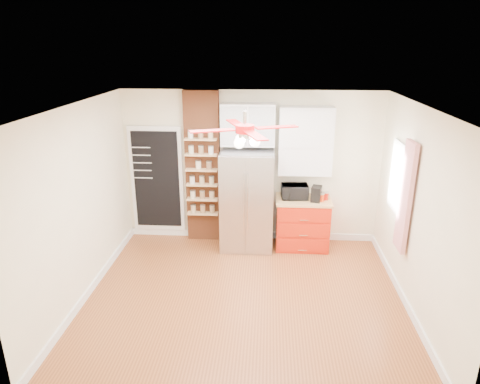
# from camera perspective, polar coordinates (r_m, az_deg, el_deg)

# --- Properties ---
(floor) EXTENTS (4.50, 4.50, 0.00)m
(floor) POSITION_cam_1_polar(r_m,az_deg,el_deg) (6.30, 0.57, -13.82)
(floor) COLOR #975326
(floor) RESTS_ON ground
(ceiling) EXTENTS (4.50, 4.50, 0.00)m
(ceiling) POSITION_cam_1_polar(r_m,az_deg,el_deg) (5.33, 0.67, 11.27)
(ceiling) COLOR white
(ceiling) RESTS_ON wall_back
(wall_back) EXTENTS (4.50, 0.02, 2.70)m
(wall_back) POSITION_cam_1_polar(r_m,az_deg,el_deg) (7.57, 1.49, 3.27)
(wall_back) COLOR beige
(wall_back) RESTS_ON floor
(wall_front) EXTENTS (4.50, 0.02, 2.70)m
(wall_front) POSITION_cam_1_polar(r_m,az_deg,el_deg) (3.90, -1.13, -13.30)
(wall_front) COLOR beige
(wall_front) RESTS_ON floor
(wall_left) EXTENTS (0.02, 4.00, 2.70)m
(wall_left) POSITION_cam_1_polar(r_m,az_deg,el_deg) (6.22, -20.58, -1.67)
(wall_left) COLOR beige
(wall_left) RESTS_ON floor
(wall_right) EXTENTS (0.02, 4.00, 2.70)m
(wall_right) POSITION_cam_1_polar(r_m,az_deg,el_deg) (6.00, 22.64, -2.71)
(wall_right) COLOR beige
(wall_right) RESTS_ON floor
(chalkboard) EXTENTS (0.95, 0.05, 1.95)m
(chalkboard) POSITION_cam_1_polar(r_m,az_deg,el_deg) (7.86, -11.02, 1.62)
(chalkboard) COLOR white
(chalkboard) RESTS_ON wall_back
(brick_pillar) EXTENTS (0.60, 0.16, 2.70)m
(brick_pillar) POSITION_cam_1_polar(r_m,az_deg,el_deg) (7.57, -4.98, 3.21)
(brick_pillar) COLOR brown
(brick_pillar) RESTS_ON floor
(fridge) EXTENTS (0.90, 0.70, 1.75)m
(fridge) POSITION_cam_1_polar(r_m,az_deg,el_deg) (7.37, 0.95, -1.08)
(fridge) COLOR #B2B2B7
(fridge) RESTS_ON floor
(upper_glass_cabinet) EXTENTS (0.90, 0.35, 0.70)m
(upper_glass_cabinet) POSITION_cam_1_polar(r_m,az_deg,el_deg) (7.22, 1.09, 9.00)
(upper_glass_cabinet) COLOR white
(upper_glass_cabinet) RESTS_ON wall_back
(red_cabinet) EXTENTS (0.94, 0.64, 0.90)m
(red_cabinet) POSITION_cam_1_polar(r_m,az_deg,el_deg) (7.59, 8.30, -4.10)
(red_cabinet) COLOR red
(red_cabinet) RESTS_ON floor
(upper_shelf_unit) EXTENTS (0.90, 0.30, 1.15)m
(upper_shelf_unit) POSITION_cam_1_polar(r_m,az_deg,el_deg) (7.31, 8.75, 6.72)
(upper_shelf_unit) COLOR white
(upper_shelf_unit) RESTS_ON wall_back
(window) EXTENTS (0.04, 0.75, 1.05)m
(window) POSITION_cam_1_polar(r_m,az_deg,el_deg) (6.73, 20.40, 1.74)
(window) COLOR white
(window) RESTS_ON wall_right
(curtain) EXTENTS (0.06, 0.40, 1.55)m
(curtain) POSITION_cam_1_polar(r_m,az_deg,el_deg) (6.25, 21.19, -0.65)
(curtain) COLOR red
(curtain) RESTS_ON wall_right
(ceiling_fan) EXTENTS (1.40, 1.40, 0.44)m
(ceiling_fan) POSITION_cam_1_polar(r_m,az_deg,el_deg) (5.37, 0.66, 8.35)
(ceiling_fan) COLOR silver
(ceiling_fan) RESTS_ON ceiling
(toaster_oven) EXTENTS (0.47, 0.34, 0.25)m
(toaster_oven) POSITION_cam_1_polar(r_m,az_deg,el_deg) (7.39, 7.29, 0.06)
(toaster_oven) COLOR black
(toaster_oven) RESTS_ON red_cabinet
(coffee_maker) EXTENTS (0.21, 0.26, 0.26)m
(coffee_maker) POSITION_cam_1_polar(r_m,az_deg,el_deg) (7.33, 10.16, -0.24)
(coffee_maker) COLOR black
(coffee_maker) RESTS_ON red_cabinet
(canister_left) EXTENTS (0.10, 0.10, 0.12)m
(canister_left) POSITION_cam_1_polar(r_m,az_deg,el_deg) (7.36, 10.78, -0.75)
(canister_left) COLOR red
(canister_left) RESTS_ON red_cabinet
(canister_right) EXTENTS (0.11, 0.11, 0.13)m
(canister_right) POSITION_cam_1_polar(r_m,az_deg,el_deg) (7.44, 11.33, -0.55)
(canister_right) COLOR #A21509
(canister_right) RESTS_ON red_cabinet
(pantry_jar_oats) EXTENTS (0.10, 0.10, 0.13)m
(pantry_jar_oats) POSITION_cam_1_polar(r_m,az_deg,el_deg) (7.45, -5.57, 3.62)
(pantry_jar_oats) COLOR beige
(pantry_jar_oats) RESTS_ON brick_pillar
(pantry_jar_beans) EXTENTS (0.13, 0.13, 0.12)m
(pantry_jar_beans) POSITION_cam_1_polar(r_m,az_deg,el_deg) (7.42, -4.14, 3.56)
(pantry_jar_beans) COLOR #886245
(pantry_jar_beans) RESTS_ON brick_pillar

